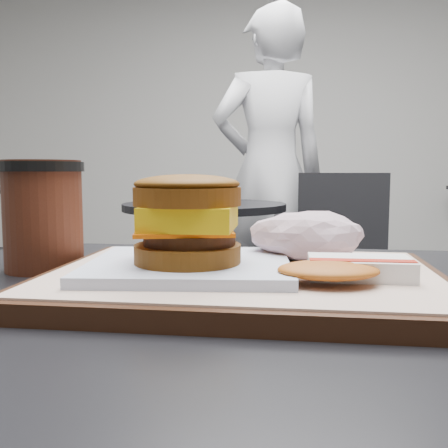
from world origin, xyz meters
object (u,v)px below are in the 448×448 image
(coffee_cup, at_px, (43,211))
(patron, at_px, (270,171))
(serving_tray, at_px, (243,280))
(crumpled_wrapper, at_px, (307,235))
(neighbor_table, at_px, (205,249))
(breakfast_sandwich, at_px, (189,231))
(hash_brown, at_px, (346,269))
(neighbor_chair, at_px, (314,254))

(coffee_cup, relative_size, patron, 0.07)
(serving_tray, bearing_deg, crumpled_wrapper, 46.79)
(neighbor_table, distance_m, patron, 0.80)
(breakfast_sandwich, height_order, hash_brown, breakfast_sandwich)
(crumpled_wrapper, distance_m, patron, 2.26)
(neighbor_chair, bearing_deg, serving_tray, -94.65)
(serving_tray, height_order, coffee_cup, coffee_cup)
(serving_tray, xyz_separation_m, neighbor_table, (-0.33, 1.63, -0.23))
(neighbor_table, height_order, patron, patron)
(coffee_cup, relative_size, neighbor_chair, 0.15)
(hash_brown, distance_m, crumpled_wrapper, 0.11)
(serving_tray, relative_size, coffee_cup, 2.97)
(breakfast_sandwich, relative_size, crumpled_wrapper, 1.71)
(crumpled_wrapper, relative_size, patron, 0.07)
(patron, bearing_deg, crumpled_wrapper, 75.77)
(serving_tray, height_order, neighbor_table, serving_tray)
(neighbor_table, bearing_deg, crumpled_wrapper, -75.94)
(breakfast_sandwich, distance_m, crumpled_wrapper, 0.14)
(breakfast_sandwich, relative_size, patron, 0.12)
(serving_tray, distance_m, coffee_cup, 0.26)
(neighbor_table, distance_m, neighbor_chair, 0.52)
(neighbor_table, xyz_separation_m, neighbor_chair, (0.48, 0.19, -0.04))
(crumpled_wrapper, distance_m, neighbor_table, 1.64)
(patron, bearing_deg, breakfast_sandwich, 72.89)
(serving_tray, height_order, breakfast_sandwich, breakfast_sandwich)
(coffee_cup, bearing_deg, neighbor_table, 93.24)
(breakfast_sandwich, distance_m, coffee_cup, 0.21)
(crumpled_wrapper, bearing_deg, coffee_cup, 178.98)
(serving_tray, xyz_separation_m, neighbor_chair, (0.15, 1.83, -0.27))
(serving_tray, bearing_deg, breakfast_sandwich, -162.26)
(serving_tray, xyz_separation_m, hash_brown, (0.09, -0.03, 0.02))
(serving_tray, distance_m, patron, 2.33)
(breakfast_sandwich, xyz_separation_m, neighbor_chair, (0.20, 1.84, -0.32))
(neighbor_chair, distance_m, patron, 0.66)
(breakfast_sandwich, bearing_deg, neighbor_chair, 83.84)
(hash_brown, bearing_deg, breakfast_sandwich, 173.12)
(crumpled_wrapper, height_order, neighbor_chair, neighbor_chair)
(breakfast_sandwich, height_order, crumpled_wrapper, breakfast_sandwich)
(hash_brown, bearing_deg, neighbor_chair, 88.30)
(breakfast_sandwich, xyz_separation_m, neighbor_table, (-0.28, 1.65, -0.28))
(coffee_cup, bearing_deg, neighbor_chair, 77.46)
(hash_brown, height_order, neighbor_table, hash_brown)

